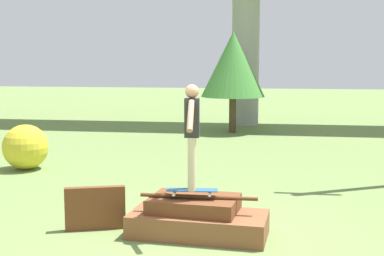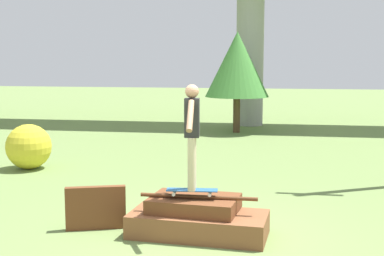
{
  "view_description": "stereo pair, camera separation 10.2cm",
  "coord_description": "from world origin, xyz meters",
  "px_view_note": "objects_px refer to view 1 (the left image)",
  "views": [
    {
      "loc": [
        1.09,
        -7.94,
        2.75
      ],
      "look_at": [
        -0.1,
        -0.02,
        1.69
      ],
      "focal_mm": 50.0,
      "sensor_mm": 36.0,
      "label": 1
    },
    {
      "loc": [
        1.19,
        -7.92,
        2.75
      ],
      "look_at": [
        -0.1,
        -0.02,
        1.69
      ],
      "focal_mm": 50.0,
      "sensor_mm": 36.0,
      "label": 2
    }
  ],
  "objects_px": {
    "bush_yellow_flowering": "(25,147)",
    "skater": "(192,130)",
    "skateboard": "(192,190)",
    "tree_behind_left": "(233,65)"
  },
  "relations": [
    {
      "from": "tree_behind_left",
      "to": "bush_yellow_flowering",
      "type": "relative_size",
      "value": 3.3
    },
    {
      "from": "skater",
      "to": "skateboard",
      "type": "bearing_deg",
      "value": 172.87
    },
    {
      "from": "skateboard",
      "to": "skater",
      "type": "bearing_deg",
      "value": -7.13
    },
    {
      "from": "skater",
      "to": "tree_behind_left",
      "type": "height_order",
      "value": "tree_behind_left"
    },
    {
      "from": "skateboard",
      "to": "tree_behind_left",
      "type": "bearing_deg",
      "value": 91.16
    },
    {
      "from": "bush_yellow_flowering",
      "to": "skater",
      "type": "bearing_deg",
      "value": -41.9
    },
    {
      "from": "skater",
      "to": "bush_yellow_flowering",
      "type": "height_order",
      "value": "skater"
    },
    {
      "from": "skater",
      "to": "bush_yellow_flowering",
      "type": "bearing_deg",
      "value": 138.1
    },
    {
      "from": "skateboard",
      "to": "bush_yellow_flowering",
      "type": "xyz_separation_m",
      "value": [
        -4.8,
        4.31,
        -0.16
      ]
    },
    {
      "from": "skateboard",
      "to": "bush_yellow_flowering",
      "type": "distance_m",
      "value": 6.45
    }
  ]
}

